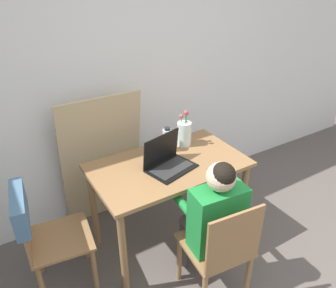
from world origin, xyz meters
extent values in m
cube|color=white|center=(0.00, 2.23, 1.25)|extent=(6.40, 0.05, 2.50)
cube|color=olive|center=(0.01, 1.53, 0.74)|extent=(1.13, 0.66, 0.03)
cylinder|color=olive|center=(-0.51, 1.25, 0.36)|extent=(0.05, 0.05, 0.73)
cylinder|color=olive|center=(0.52, 1.25, 0.36)|extent=(0.05, 0.05, 0.73)
cylinder|color=olive|center=(-0.51, 1.81, 0.36)|extent=(0.05, 0.05, 0.73)
cylinder|color=olive|center=(0.52, 1.81, 0.36)|extent=(0.05, 0.05, 0.73)
cube|color=olive|center=(0.02, 0.98, 0.42)|extent=(0.44, 0.44, 0.02)
cube|color=olive|center=(0.00, 0.79, 0.63)|extent=(0.38, 0.06, 0.40)
cylinder|color=olive|center=(0.21, 1.13, 0.21)|extent=(0.04, 0.04, 0.41)
cylinder|color=olive|center=(-0.13, 1.16, 0.21)|extent=(0.04, 0.04, 0.41)
cylinder|color=olive|center=(0.18, 0.79, 0.21)|extent=(0.04, 0.04, 0.41)
cube|color=olive|center=(-0.83, 1.56, 0.42)|extent=(0.45, 0.45, 0.02)
cube|color=olive|center=(-1.02, 1.58, 0.63)|extent=(0.07, 0.38, 0.40)
cylinder|color=olive|center=(-0.68, 1.37, 0.21)|extent=(0.04, 0.04, 0.41)
cylinder|color=olive|center=(-0.64, 1.71, 0.21)|extent=(0.04, 0.04, 0.41)
cylinder|color=olive|center=(-1.02, 1.41, 0.21)|extent=(0.04, 0.04, 0.41)
cylinder|color=olive|center=(-0.98, 1.75, 0.21)|extent=(0.04, 0.04, 0.41)
cube|color=slate|center=(-1.02, 1.58, 0.74)|extent=(0.13, 0.40, 0.20)
cube|color=#1E8438|center=(0.02, 0.98, 0.65)|extent=(0.36, 0.21, 0.44)
sphere|color=beige|center=(0.02, 0.98, 0.96)|extent=(0.18, 0.18, 0.18)
sphere|color=black|center=(0.02, 0.96, 0.98)|extent=(0.15, 0.15, 0.15)
cylinder|color=#4C4742|center=(0.11, 1.11, 0.44)|extent=(0.12, 0.29, 0.09)
cylinder|color=#4C4742|center=(-0.04, 1.12, 0.44)|extent=(0.12, 0.29, 0.09)
cylinder|color=#4C4742|center=(0.13, 1.25, 0.22)|extent=(0.08, 0.08, 0.43)
cylinder|color=#4C4742|center=(-0.03, 1.26, 0.22)|extent=(0.08, 0.08, 0.43)
cylinder|color=#1E8438|center=(0.19, 1.17, 0.67)|extent=(0.08, 0.24, 0.06)
cylinder|color=#1E8438|center=(-0.10, 1.20, 0.67)|extent=(0.08, 0.24, 0.06)
cube|color=black|center=(-0.01, 1.46, 0.76)|extent=(0.38, 0.31, 0.01)
cube|color=#2D2D2D|center=(-0.01, 1.46, 0.77)|extent=(0.33, 0.23, 0.00)
cube|color=black|center=(-0.04, 1.56, 0.88)|extent=(0.33, 0.11, 0.23)
cube|color=black|center=(-0.04, 1.56, 0.88)|extent=(0.30, 0.10, 0.20)
cylinder|color=silver|center=(0.27, 1.72, 0.85)|extent=(0.12, 0.12, 0.19)
cylinder|color=#3D7A38|center=(0.29, 1.73, 0.91)|extent=(0.01, 0.01, 0.22)
sphere|color=#CC4C4C|center=(0.29, 1.73, 1.02)|extent=(0.03, 0.03, 0.03)
cylinder|color=#3D7A38|center=(0.25, 1.74, 0.90)|extent=(0.01, 0.01, 0.21)
sphere|color=#CC4C4C|center=(0.25, 1.74, 1.00)|extent=(0.03, 0.03, 0.03)
cylinder|color=#3D7A38|center=(0.26, 1.69, 0.92)|extent=(0.01, 0.01, 0.25)
sphere|color=#CC4C4C|center=(0.26, 1.69, 1.05)|extent=(0.03, 0.03, 0.03)
cylinder|color=silver|center=(0.10, 1.70, 0.85)|extent=(0.07, 0.07, 0.18)
cylinder|color=#262628|center=(0.10, 1.70, 0.95)|extent=(0.04, 0.04, 0.02)
cube|color=tan|center=(-0.31, 2.08, 0.59)|extent=(0.68, 0.18, 1.18)
camera|label=1|loc=(-1.05, -0.21, 2.03)|focal=35.00mm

